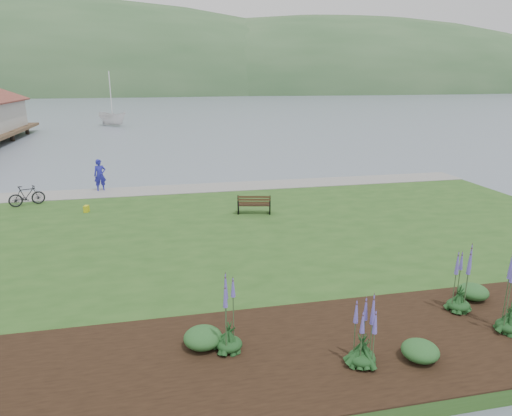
{
  "coord_description": "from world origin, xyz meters",
  "views": [
    {
      "loc": [
        -1.47,
        -18.67,
        6.6
      ],
      "look_at": [
        2.38,
        -0.79,
        1.3
      ],
      "focal_mm": 32.0,
      "sensor_mm": 36.0,
      "label": 1
    }
  ],
  "objects": [
    {
      "name": "ground",
      "position": [
        0.0,
        0.0,
        0.0
      ],
      "size": [
        600.0,
        600.0,
        0.0
      ],
      "primitive_type": "plane",
      "color": "slate",
      "rests_on": "ground"
    },
    {
      "name": "lawn",
      "position": [
        0.0,
        -2.0,
        0.2
      ],
      "size": [
        34.0,
        20.0,
        0.4
      ],
      "primitive_type": "cube",
      "color": "#274E1B",
      "rests_on": "ground"
    },
    {
      "name": "shoreline_path",
      "position": [
        0.0,
        6.9,
        0.42
      ],
      "size": [
        34.0,
        2.2,
        0.03
      ],
      "primitive_type": "cube",
      "color": "gray",
      "rests_on": "lawn"
    },
    {
      "name": "garden_bed",
      "position": [
        3.0,
        -9.8,
        0.42
      ],
      "size": [
        24.0,
        4.4,
        0.04
      ],
      "primitive_type": "cube",
      "color": "black",
      "rests_on": "lawn"
    },
    {
      "name": "far_hillside",
      "position": [
        20.0,
        170.0,
        0.0
      ],
      "size": [
        580.0,
        80.0,
        38.0
      ],
      "primitive_type": null,
      "color": "#325731",
      "rests_on": "ground"
    },
    {
      "name": "park_bench",
      "position": [
        2.75,
        1.33,
        0.87
      ],
      "size": [
        1.62,
        0.95,
        0.95
      ],
      "rotation": [
        0.0,
        0.0,
        -0.23
      ],
      "color": "black",
      "rests_on": "lawn"
    },
    {
      "name": "person",
      "position": [
        -4.74,
        7.5,
        1.45
      ],
      "size": [
        0.87,
        0.7,
        2.1
      ],
      "primitive_type": "imported",
      "rotation": [
        0.0,
        0.0,
        0.26
      ],
      "color": "#202196",
      "rests_on": "lawn"
    },
    {
      "name": "bicycle_b",
      "position": [
        -7.99,
        5.1,
        0.91
      ],
      "size": [
        1.13,
        1.74,
        1.01
      ],
      "primitive_type": "imported",
      "rotation": [
        0.0,
        0.0,
        1.99
      ],
      "color": "black",
      "rests_on": "lawn"
    },
    {
      "name": "sailboat",
      "position": [
        -7.36,
        47.62,
        0.0
      ],
      "size": [
        12.51,
        12.52,
        23.13
      ],
      "primitive_type": "imported",
      "rotation": [
        0.0,
        0.0,
        0.76
      ],
      "color": "silver",
      "rests_on": "ground"
    },
    {
      "name": "pannier",
      "position": [
        -4.97,
        3.29,
        0.56
      ],
      "size": [
        0.26,
        0.33,
        0.31
      ],
      "primitive_type": "cube",
      "rotation": [
        0.0,
        0.0,
        -0.26
      ],
      "color": "#B8B915",
      "rests_on": "lawn"
    },
    {
      "name": "echium_0",
      "position": [
        2.67,
        -10.58,
        1.17
      ],
      "size": [
        0.62,
        0.62,
        1.74
      ],
      "color": "#143818",
      "rests_on": "garden_bed"
    },
    {
      "name": "echium_1",
      "position": [
        6.3,
        -8.87,
        1.28
      ],
      "size": [
        0.62,
        0.62,
        2.08
      ],
      "color": "#143818",
      "rests_on": "garden_bed"
    },
    {
      "name": "echium_4",
      "position": [
        -0.12,
        -9.43,
        1.32
      ],
      "size": [
        0.62,
        0.62,
        2.3
      ],
      "color": "#143818",
      "rests_on": "garden_bed"
    },
    {
      "name": "shrub_0",
      "position": [
        -0.7,
        -9.15,
        0.67
      ],
      "size": [
        0.92,
        0.92,
        0.46
      ],
      "primitive_type": "ellipsoid",
      "color": "#1E4C21",
      "rests_on": "garden_bed"
    },
    {
      "name": "shrub_1",
      "position": [
        4.04,
        -10.69,
        0.65
      ],
      "size": [
        0.84,
        0.84,
        0.42
      ],
      "primitive_type": "ellipsoid",
      "color": "#1E4C21",
      "rests_on": "garden_bed"
    },
    {
      "name": "shrub_2",
      "position": [
        7.13,
        -8.36,
        0.65
      ],
      "size": [
        0.85,
        0.85,
        0.43
      ],
      "primitive_type": "ellipsoid",
      "color": "#1E4C21",
      "rests_on": "garden_bed"
    }
  ]
}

